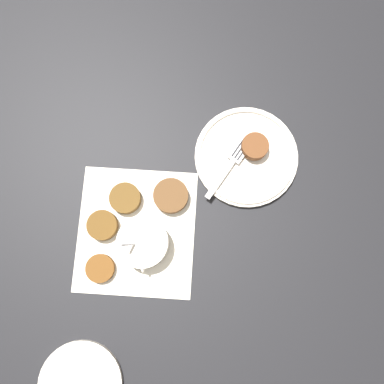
% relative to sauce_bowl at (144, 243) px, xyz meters
% --- Properties ---
extents(ground_plane, '(4.00, 4.00, 0.00)m').
position_rel_sauce_bowl_xyz_m(ground_plane, '(-0.05, -0.05, -0.03)').
color(ground_plane, black).
extents(napkin, '(0.29, 0.27, 0.00)m').
position_rel_sauce_bowl_xyz_m(napkin, '(-0.03, -0.02, -0.02)').
color(napkin, silver).
rests_on(napkin, ground_plane).
extents(sauce_bowl, '(0.11, 0.10, 0.09)m').
position_rel_sauce_bowl_xyz_m(sauce_bowl, '(0.00, 0.00, 0.00)').
color(sauce_bowl, silver).
rests_on(sauce_bowl, napkin).
extents(fritter_0, '(0.06, 0.06, 0.02)m').
position_rel_sauce_bowl_xyz_m(fritter_0, '(-0.04, -0.09, -0.01)').
color(fritter_0, brown).
rests_on(fritter_0, napkin).
extents(fritter_1, '(0.07, 0.07, 0.02)m').
position_rel_sauce_bowl_xyz_m(fritter_1, '(-0.10, 0.06, -0.01)').
color(fritter_1, brown).
rests_on(fritter_1, napkin).
extents(fritter_2, '(0.06, 0.06, 0.01)m').
position_rel_sauce_bowl_xyz_m(fritter_2, '(0.05, -0.09, -0.01)').
color(fritter_2, brown).
rests_on(fritter_2, napkin).
extents(fritter_3, '(0.06, 0.06, 0.02)m').
position_rel_sauce_bowl_xyz_m(fritter_3, '(-0.09, -0.04, -0.01)').
color(fritter_3, brown).
rests_on(fritter_3, napkin).
extents(serving_plate, '(0.22, 0.22, 0.02)m').
position_rel_sauce_bowl_xyz_m(serving_plate, '(-0.18, 0.22, -0.02)').
color(serving_plate, silver).
rests_on(serving_plate, ground_plane).
extents(fritter_on_plate, '(0.06, 0.06, 0.02)m').
position_rel_sauce_bowl_xyz_m(fritter_on_plate, '(-0.19, 0.24, 0.00)').
color(fritter_on_plate, brown).
rests_on(fritter_on_plate, serving_plate).
extents(fork, '(0.14, 0.11, 0.00)m').
position_rel_sauce_bowl_xyz_m(fork, '(-0.17, 0.19, -0.00)').
color(fork, silver).
rests_on(fork, serving_plate).
extents(extra_saucer, '(0.16, 0.16, 0.01)m').
position_rel_sauce_bowl_xyz_m(extra_saucer, '(0.27, -0.13, -0.02)').
color(extra_saucer, silver).
rests_on(extra_saucer, ground_plane).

